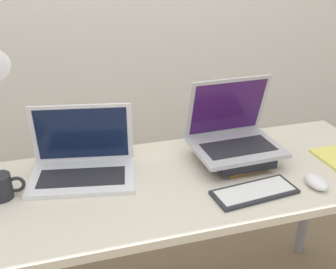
{
  "coord_description": "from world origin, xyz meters",
  "views": [
    {
      "loc": [
        -0.38,
        -0.85,
        1.49
      ],
      "look_at": [
        -0.05,
        0.3,
        0.92
      ],
      "focal_mm": 42.0,
      "sensor_mm": 36.0,
      "label": 1
    }
  ],
  "objects": [
    {
      "name": "laptop_left",
      "position": [
        -0.33,
        0.43,
        0.79
      ],
      "size": [
        0.41,
        0.3,
        0.25
      ],
      "color": "silver",
      "rests_on": "desk"
    },
    {
      "name": "wireless_keyboard",
      "position": [
        0.21,
        0.14,
        0.74
      ],
      "size": [
        0.3,
        0.14,
        0.01
      ],
      "color": "#28282D",
      "rests_on": "desk"
    },
    {
      "name": "mug",
      "position": [
        -0.6,
        0.35,
        0.78
      ],
      "size": [
        0.12,
        0.08,
        0.08
      ],
      "color": "#232328",
      "rests_on": "desk"
    },
    {
      "name": "mouse",
      "position": [
        0.44,
        0.12,
        0.75
      ],
      "size": [
        0.06,
        0.1,
        0.04
      ],
      "color": "white",
      "rests_on": "desk"
    },
    {
      "name": "laptop_on_books",
      "position": [
        0.24,
        0.39,
        0.84
      ],
      "size": [
        0.33,
        0.27,
        0.26
      ],
      "color": "#B2B2B7",
      "rests_on": "book_stack"
    },
    {
      "name": "book_stack",
      "position": [
        0.24,
        0.36,
        0.77
      ],
      "size": [
        0.22,
        0.27,
        0.06
      ],
      "color": "olive",
      "rests_on": "desk"
    },
    {
      "name": "desk",
      "position": [
        0.0,
        0.3,
        0.65
      ],
      "size": [
        1.64,
        0.61,
        0.74
      ],
      "color": "beige",
      "rests_on": "ground_plane"
    }
  ]
}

